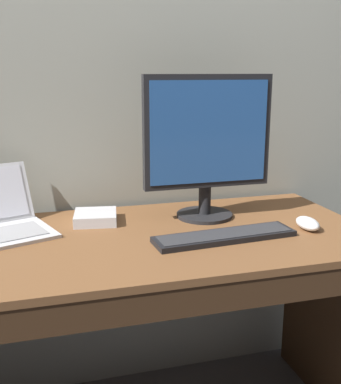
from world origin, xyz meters
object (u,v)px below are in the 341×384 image
(external_monitor, at_px, (207,140))
(computer_mouse, at_px, (308,223))
(wired_keyboard, at_px, (225,236))
(external_drive_box, at_px, (95,217))

(external_monitor, bearing_deg, computer_mouse, -36.66)
(external_monitor, relative_size, wired_keyboard, 1.08)
(wired_keyboard, distance_m, external_drive_box, 0.47)
(wired_keyboard, xyz_separation_m, computer_mouse, (0.31, 0.01, 0.01))
(external_monitor, xyz_separation_m, wired_keyboard, (-0.02, -0.23, -0.27))
(external_monitor, xyz_separation_m, external_drive_box, (-0.39, 0.06, -0.27))
(computer_mouse, bearing_deg, external_monitor, 145.72)
(external_monitor, distance_m, computer_mouse, 0.44)
(computer_mouse, bearing_deg, wired_keyboard, -174.82)
(wired_keyboard, relative_size, external_drive_box, 3.18)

